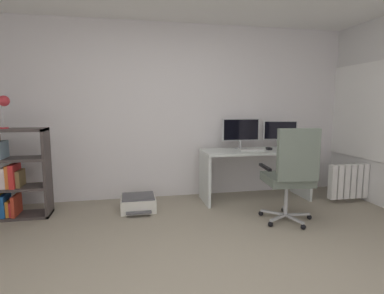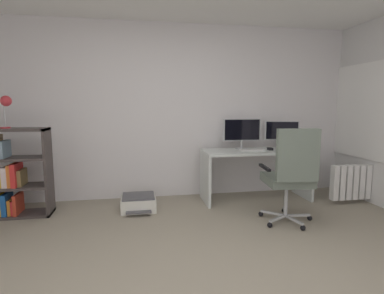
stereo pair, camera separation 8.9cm
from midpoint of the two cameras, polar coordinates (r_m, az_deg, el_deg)
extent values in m
cube|color=gray|center=(2.60, 3.08, -24.30)|extent=(5.50, 4.78, 0.02)
cube|color=silver|center=(4.61, -3.81, 6.48)|extent=(5.50, 0.10, 2.53)
cube|color=white|center=(4.95, 31.16, 5.65)|extent=(0.01, 1.59, 1.27)
cube|color=white|center=(4.95, 31.10, 5.65)|extent=(0.02, 1.67, 1.35)
cube|color=silver|center=(4.52, 12.35, -0.78)|extent=(1.53, 0.59, 0.04)
cube|color=silver|center=(4.36, 3.06, -5.80)|extent=(0.04, 0.57, 0.69)
cube|color=silver|center=(4.92, 20.33, -4.73)|extent=(0.04, 0.57, 0.69)
cylinder|color=#B2B5B7|center=(4.60, 9.68, -0.26)|extent=(0.18, 0.18, 0.01)
cylinder|color=#B2B5B7|center=(4.59, 9.70, 0.57)|extent=(0.03, 0.03, 0.12)
cube|color=#B7BABC|center=(4.57, 9.75, 3.18)|extent=(0.56, 0.04, 0.32)
cube|color=black|center=(4.55, 9.84, 3.16)|extent=(0.52, 0.01, 0.30)
cylinder|color=#B2B5B7|center=(4.85, 16.65, -0.07)|extent=(0.18, 0.18, 0.01)
cylinder|color=#B2B5B7|center=(4.84, 16.68, 0.72)|extent=(0.03, 0.03, 0.12)
cube|color=#B7BABC|center=(4.82, 16.77, 2.95)|extent=(0.49, 0.16, 0.28)
cube|color=black|center=(4.80, 16.82, 2.93)|extent=(0.45, 0.12, 0.26)
cube|color=silver|center=(4.44, 11.64, -0.54)|extent=(0.34, 0.14, 0.02)
cube|color=black|center=(4.56, 14.78, -0.33)|extent=(0.07, 0.10, 0.03)
cube|color=#B7BABC|center=(3.97, 19.56, -11.79)|extent=(0.30, 0.06, 0.02)
sphere|color=black|center=(4.04, 21.53, -12.13)|extent=(0.06, 0.06, 0.06)
cube|color=#B7BABC|center=(4.06, 17.38, -11.27)|extent=(0.15, 0.29, 0.02)
sphere|color=black|center=(4.21, 17.24, -11.13)|extent=(0.06, 0.06, 0.06)
cube|color=#B7BABC|center=(3.95, 15.35, -11.71)|extent=(0.24, 0.23, 0.02)
sphere|color=black|center=(4.01, 13.23, -11.97)|extent=(0.06, 0.06, 0.06)
cube|color=#B7BABC|center=(3.80, 16.24, -12.56)|extent=(0.28, 0.18, 0.02)
sphere|color=black|center=(3.69, 14.88, -13.75)|extent=(0.06, 0.06, 0.06)
cube|color=#B7BABC|center=(3.81, 18.96, -12.61)|extent=(0.09, 0.30, 0.02)
sphere|color=black|center=(3.72, 20.48, -13.85)|extent=(0.06, 0.06, 0.06)
cylinder|color=#B7BABC|center=(3.86, 17.61, -9.29)|extent=(0.04, 0.04, 0.38)
cube|color=slate|center=(3.79, 17.76, -5.78)|extent=(0.55, 0.55, 0.10)
cube|color=slate|center=(3.48, 19.66, -1.46)|extent=(0.46, 0.12, 0.57)
cube|color=black|center=(3.67, 13.96, -3.68)|extent=(0.08, 0.35, 0.03)
cube|color=black|center=(3.87, 21.55, -3.43)|extent=(0.08, 0.35, 0.03)
cube|color=#3D3533|center=(4.23, -24.41, -4.15)|extent=(0.03, 0.33, 1.09)
cube|color=#3D3533|center=(4.27, -29.57, 2.82)|extent=(0.76, 0.33, 0.03)
cube|color=#3D3533|center=(4.47, -28.65, -10.84)|extent=(0.76, 0.33, 0.03)
cube|color=#3D3533|center=(4.37, -28.95, -6.43)|extent=(0.70, 0.33, 0.03)
cube|color=#3D3533|center=(4.31, -29.26, -1.86)|extent=(0.70, 0.33, 0.03)
cube|color=gold|center=(4.50, -31.16, -8.97)|extent=(0.05, 0.26, 0.26)
cube|color=#1C519A|center=(4.47, -30.47, -8.98)|extent=(0.06, 0.26, 0.26)
cube|color=orange|center=(4.47, -29.76, -9.41)|extent=(0.04, 0.25, 0.19)
cube|color=red|center=(4.46, -29.31, -9.51)|extent=(0.03, 0.26, 0.18)
cube|color=#BB3823|center=(4.43, -28.90, -9.08)|extent=(0.04, 0.29, 0.25)
cube|color=gold|center=(4.41, -31.11, -5.05)|extent=(0.05, 0.24, 0.18)
cube|color=silver|center=(4.39, -30.35, -4.64)|extent=(0.06, 0.28, 0.24)
cube|color=orange|center=(4.36, -29.72, -4.48)|extent=(0.04, 0.28, 0.27)
cube|color=red|center=(4.33, -29.12, -4.43)|extent=(0.05, 0.30, 0.28)
cube|color=olive|center=(4.34, -28.35, -4.94)|extent=(0.04, 0.24, 0.20)
cube|color=silver|center=(4.34, -31.48, -0.54)|extent=(0.03, 0.28, 0.18)
cube|color=#7693A3|center=(4.32, -30.87, -0.35)|extent=(0.06, 0.27, 0.21)
cylinder|color=#C73039|center=(4.30, -30.70, 3.09)|extent=(0.11, 0.11, 0.02)
cylinder|color=silver|center=(4.29, -30.84, 5.00)|extent=(0.01, 0.01, 0.27)
sphere|color=#C73039|center=(4.28, -30.63, 7.34)|extent=(0.13, 0.13, 0.13)
cube|color=silver|center=(4.17, -9.24, -10.25)|extent=(0.45, 0.39, 0.17)
cube|color=#4C4C51|center=(4.14, -9.27, -8.94)|extent=(0.41, 0.36, 0.02)
cube|color=#4C4C51|center=(3.96, -9.16, -11.78)|extent=(0.31, 0.10, 0.01)
cube|color=white|center=(4.73, 25.32, -6.03)|extent=(0.08, 0.10, 0.49)
cube|color=white|center=(4.79, 26.30, -5.92)|extent=(0.08, 0.10, 0.49)
cube|color=white|center=(4.85, 27.26, -5.82)|extent=(0.08, 0.10, 0.49)
cube|color=white|center=(4.91, 28.20, -5.72)|extent=(0.08, 0.10, 0.49)
cube|color=white|center=(4.97, 29.11, -5.62)|extent=(0.08, 0.10, 0.49)
cube|color=white|center=(5.03, 30.00, -5.52)|extent=(0.08, 0.10, 0.49)
cube|color=white|center=(5.10, 30.86, -5.43)|extent=(0.08, 0.10, 0.49)
cube|color=white|center=(5.16, 31.71, -5.33)|extent=(0.08, 0.10, 0.49)
camera|label=1|loc=(0.04, -89.69, 0.04)|focal=28.86mm
camera|label=2|loc=(0.04, 90.31, -0.04)|focal=28.86mm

